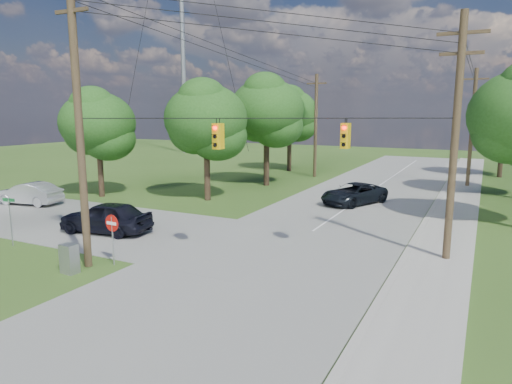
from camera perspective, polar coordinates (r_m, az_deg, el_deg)
The scene contains 21 objects.
ground at distance 17.63m, azimuth -10.66°, elevation -11.69°, with size 140.00×140.00×0.00m, color #34551C.
main_road at distance 20.70m, azimuth 2.36°, elevation -8.14°, with size 10.00×100.00×0.03m, color gray.
sidewalk_east at distance 19.09m, azimuth 21.31°, elevation -10.32°, with size 2.60×100.00×0.12m, color #ABA8A0.
pole_sw at distance 19.83m, azimuth -21.30°, elevation 8.65°, with size 2.00×0.32×12.00m.
pole_ne at distance 20.98m, azimuth 23.64°, elevation 6.46°, with size 2.00×0.32×10.50m.
pole_north_e at distance 42.95m, azimuth 25.38°, elevation 7.33°, with size 2.00×0.32×10.00m.
pole_north_w at distance 45.51m, azimuth 7.47°, elevation 8.32°, with size 2.00×0.32×10.00m.
power_lines at distance 26.06m, azimuth 7.67°, elevation 15.88°, with size 13.93×29.62×4.93m.
traffic_signals at distance 18.94m, azimuth 3.30°, elevation 7.07°, with size 4.91×3.27×1.05m.
radio_mast at distance 74.15m, azimuth -9.28°, elevation 22.46°, with size 0.70×0.70×45.00m, color gray.
tree_w_near at distance 33.27m, azimuth -6.26°, elevation 9.07°, with size 6.00×6.00×8.40m.
tree_w_mid at distance 39.77m, azimuth 1.34°, elevation 10.24°, with size 6.40×6.40×9.22m.
tree_w_far at distance 49.73m, azimuth 4.25°, elevation 9.81°, with size 6.00×6.00×8.73m.
tree_e_far at distance 50.94m, azimuth 28.67°, elevation 8.25°, with size 5.80×5.80×8.32m.
tree_cross_n at distance 36.43m, azimuth -19.18°, elevation 8.15°, with size 5.60×5.60×7.91m.
car_cross_dark at distance 25.74m, azimuth -18.26°, elevation -2.99°, with size 2.02×5.02×1.71m, color black.
car_cross_silver at distance 35.55m, azimuth -26.52°, elevation -0.16°, with size 1.64×4.71×1.55m, color #B0B2B8.
car_main_north at distance 32.77m, azimuth 12.14°, elevation -0.20°, with size 2.41×5.23×1.45m, color black.
control_cabinet at distance 20.10m, azimuth -22.30°, elevation -7.72°, with size 0.67×0.48×1.21m, color gray.
do_not_enter_sign at distance 20.21m, azimuth -17.55°, elevation -4.34°, with size 0.73×0.09×2.20m.
street_name_sign at distance 25.01m, azimuth -28.39°, elevation -2.55°, with size 0.71×0.14×2.38m.
Camera 1 is at (10.09, -12.92, 6.50)m, focal length 32.00 mm.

